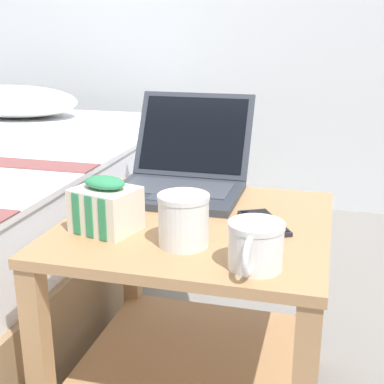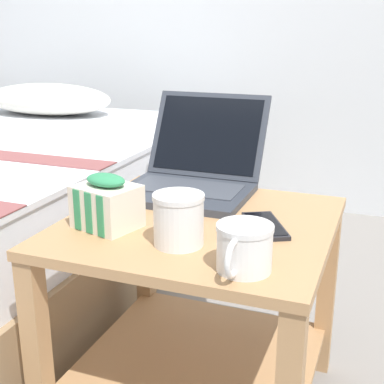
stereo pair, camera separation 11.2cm
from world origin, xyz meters
name	(u,v)px [view 1 (the left image)]	position (x,y,z in m)	size (l,w,h in m)	color
bedside_table	(197,290)	(0.00, 0.00, 0.32)	(0.58, 0.58, 0.49)	tan
laptop	(182,173)	(-0.10, 0.21, 0.54)	(0.32, 0.37, 0.23)	#333842
mug_front_left	(184,217)	(0.01, -0.14, 0.55)	(0.10, 0.15, 0.10)	white
mug_front_right	(256,243)	(0.16, -0.21, 0.54)	(0.10, 0.14, 0.09)	white
snack_bag	(106,207)	(-0.17, -0.10, 0.54)	(0.15, 0.14, 0.12)	silver
cell_phone	(264,223)	(0.15, 0.01, 0.49)	(0.13, 0.17, 0.01)	black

